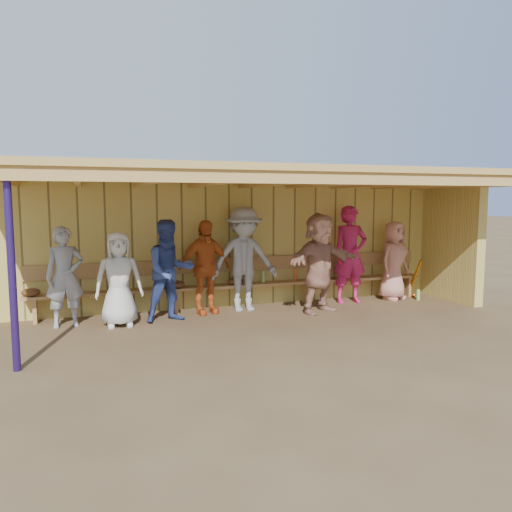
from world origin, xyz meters
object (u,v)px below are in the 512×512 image
Objects in this scene: player_g at (350,255)px; bench at (243,279)px; player_a at (65,277)px; player_h at (394,261)px; player_c at (170,271)px; player_d at (205,267)px; player_f at (319,263)px; player_e at (244,259)px; player_b at (119,279)px.

player_g reaches higher than bench.
player_a reaches higher than bench.
player_h is 3.13m from bench.
player_c is 3.60m from player_g.
player_c is 1.02× the size of player_d.
player_f is 1.50m from bench.
player_d is (0.68, 0.36, -0.01)m from player_c.
player_f reaches higher than player_c.
player_d is at bearing 142.33° from player_f.
player_a is 1.01× the size of player_h.
player_g reaches higher than player_a.
player_c is 0.90× the size of player_e.
player_e is 2.18m from player_g.
player_a is at bearing 159.17° from player_h.
player_d is 0.88× the size of player_g.
player_c reaches higher than player_d.
player_f reaches higher than bench.
player_a is at bearing 153.33° from player_f.
player_b is 3.46m from player_f.
player_d is (2.31, 0.18, 0.03)m from player_a.
bench is at bearing 3.42° from player_a.
player_c is 4.60m from player_h.
player_a is 0.21× the size of bench.
player_h is at bearing -5.12° from player_f.
bench is (1.48, 0.67, -0.32)m from player_c.
player_b reaches higher than bench.
player_b is 0.90× the size of player_c.
player_b is 1.56m from player_d.
player_e reaches higher than player_c.
player_b is 0.83m from player_c.
player_e is at bearing -12.49° from player_d.
player_b is 0.85× the size of player_f.
player_g is at bearing -4.13° from player_c.
player_c reaches higher than player_h.
player_f is (1.23, -0.57, -0.05)m from player_e.
player_c reaches higher than player_a.
player_h is at bearing -5.38° from player_c.
player_g is 0.25× the size of bench.
player_c reaches higher than bench.
player_b is 0.81× the size of player_e.
player_h is at bearing 2.18° from player_e.
player_h is (3.91, 0.00, -0.04)m from player_d.
player_g is at bearing 9.69° from player_f.
player_e is at bearing 133.71° from player_f.
player_g is 1.02m from player_h.
bench is (2.30, 0.74, -0.23)m from player_b.
player_a is at bearing 161.67° from player_b.
player_a is 6.22m from player_h.
player_c is at bearing -164.37° from player_d.
player_f is (2.64, -0.21, 0.05)m from player_c.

